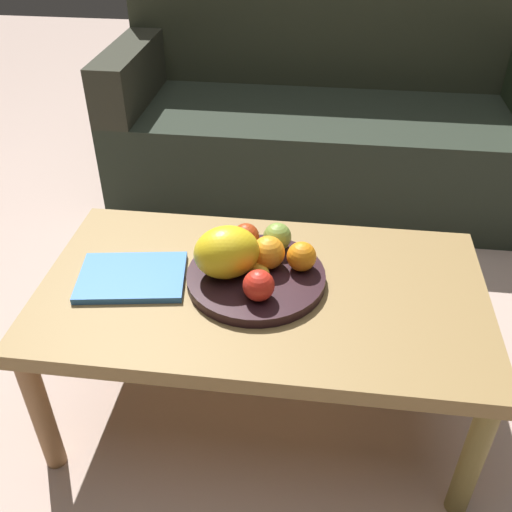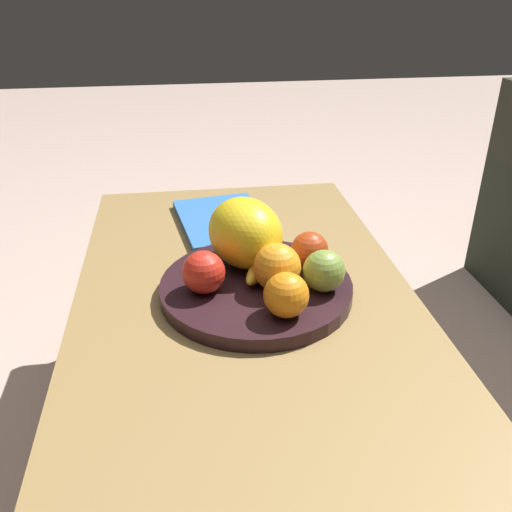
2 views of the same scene
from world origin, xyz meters
name	(u,v)px [view 1 (image 1 of 2)]	position (x,y,z in m)	size (l,w,h in m)	color
ground_plane	(261,401)	(0.00, 0.00, 0.00)	(8.00, 8.00, 0.00)	#B99E90
coffee_table	(262,302)	(0.00, 0.00, 0.36)	(1.05, 0.59, 0.41)	olive
couch	(326,123)	(0.12, 1.23, 0.30)	(1.70, 0.70, 0.90)	#242C21
fruit_bowl	(256,277)	(-0.02, 0.02, 0.42)	(0.33, 0.33, 0.03)	black
melon_large_front	(227,252)	(-0.08, 0.01, 0.49)	(0.15, 0.12, 0.12)	yellow
orange_front	(302,256)	(0.09, 0.05, 0.47)	(0.07, 0.07, 0.07)	orange
orange_left	(268,253)	(0.01, 0.05, 0.47)	(0.08, 0.08, 0.08)	orange
apple_front	(258,285)	(0.00, -0.07, 0.47)	(0.07, 0.07, 0.07)	red
apple_left	(277,237)	(0.02, 0.13, 0.47)	(0.07, 0.07, 0.07)	olive
apple_right	(246,237)	(-0.06, 0.12, 0.46)	(0.07, 0.07, 0.07)	#A83816
banana_bunch	(245,256)	(-0.05, 0.05, 0.46)	(0.17, 0.10, 0.06)	yellow
magazine	(132,277)	(-0.31, -0.01, 0.41)	(0.25, 0.18, 0.02)	#336EBD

